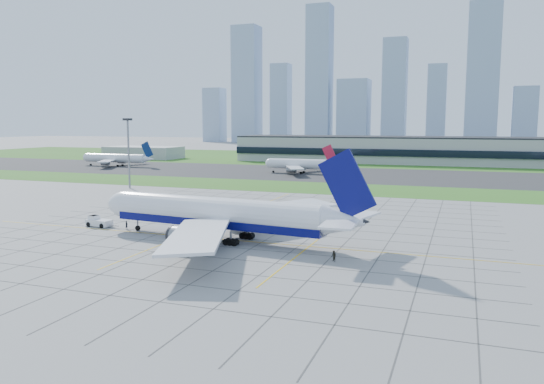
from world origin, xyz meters
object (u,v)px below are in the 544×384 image
(pushback_tug, at_px, (98,222))
(distant_jet_0, at_px, (116,158))
(airliner, at_px, (219,214))
(crew_near, at_px, (127,225))
(crew_far, at_px, (334,256))
(light_mast, at_px, (128,144))
(distant_jet_1, at_px, (299,164))

(pushback_tug, xyz_separation_m, distant_jet_0, (-103.00, 147.13, 3.39))
(airliner, distance_m, distant_jet_0, 202.59)
(crew_near, distance_m, distant_jet_0, 184.99)
(crew_near, bearing_deg, distant_jet_0, 43.35)
(pushback_tug, relative_size, crew_near, 4.80)
(airliner, xyz_separation_m, crew_near, (-24.46, 2.66, -4.37))
(crew_near, height_order, crew_far, crew_far)
(crew_far, xyz_separation_m, distant_jet_0, (-161.90, 159.33, 3.52))
(crew_far, bearing_deg, airliner, -162.46)
(light_mast, bearing_deg, airliner, -44.43)
(light_mast, distance_m, pushback_tug, 75.32)
(light_mast, xyz_separation_m, pushback_tug, (36.24, -64.28, -15.08))
(crew_near, bearing_deg, airliner, -89.83)
(pushback_tug, xyz_separation_m, crew_near, (8.23, -0.65, -0.16))
(pushback_tug, height_order, crew_near, pushback_tug)
(distant_jet_0, xyz_separation_m, distant_jet_1, (108.26, -5.71, -0.00))
(distant_jet_0, bearing_deg, pushback_tug, -55.00)
(airliner, relative_size, crew_near, 33.13)
(crew_near, xyz_separation_m, distant_jet_0, (-111.24, 147.77, 3.55))
(distant_jet_1, bearing_deg, light_mast, -118.28)
(crew_near, relative_size, distant_jet_1, 0.04)
(crew_far, height_order, distant_jet_1, distant_jet_1)
(light_mast, relative_size, crew_near, 13.65)
(crew_far, distance_m, distant_jet_1, 162.75)
(crew_far, bearing_deg, distant_jet_0, 171.75)
(distant_jet_0, bearing_deg, airliner, -47.95)
(light_mast, height_order, pushback_tug, light_mast)
(airliner, distance_m, crew_near, 24.99)
(light_mast, distance_m, distant_jet_1, 88.37)
(pushback_tug, height_order, distant_jet_0, distant_jet_0)
(crew_far, distance_m, distant_jet_0, 227.18)
(light_mast, distance_m, crew_far, 123.02)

